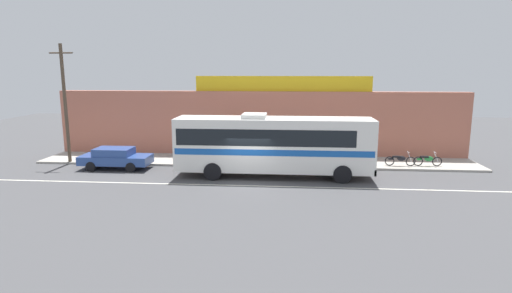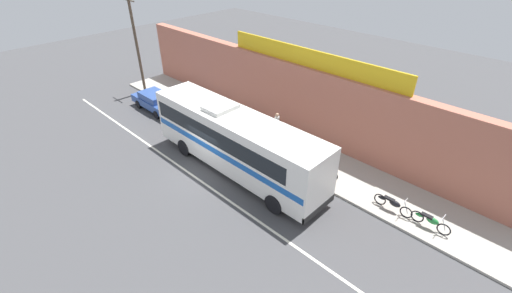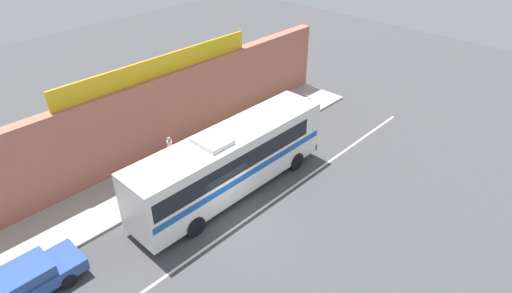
{
  "view_description": "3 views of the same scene",
  "coord_description": "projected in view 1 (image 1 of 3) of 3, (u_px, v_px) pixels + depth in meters",
  "views": [
    {
      "loc": [
        2.37,
        -22.57,
        6.32
      ],
      "look_at": [
        0.32,
        1.42,
        1.81
      ],
      "focal_mm": 28.69,
      "sensor_mm": 36.0,
      "label": 1
    },
    {
      "loc": [
        13.54,
        -9.53,
        11.92
      ],
      "look_at": [
        2.42,
        1.93,
        1.8
      ],
      "focal_mm": 24.03,
      "sensor_mm": 36.0,
      "label": 2
    },
    {
      "loc": [
        -10.82,
        -12.02,
        14.27
      ],
      "look_at": [
        4.1,
        2.18,
        1.21
      ],
      "focal_mm": 29.91,
      "sensor_mm": 36.0,
      "label": 3
    }
  ],
  "objects": [
    {
      "name": "storefront_facade",
      "position": [
        258.0,
        124.0,
        30.22
      ],
      "size": [
        30.0,
        0.7,
        4.8
      ],
      "primitive_type": "cube",
      "color": "#B26651",
      "rests_on": "ground_plane"
    },
    {
      "name": "motorcycle_blue",
      "position": [
        400.0,
        159.0,
        26.71
      ],
      "size": [
        1.97,
        0.56,
        0.94
      ],
      "color": "black",
      "rests_on": "sidewalk_slab"
    },
    {
      "name": "pedestrian_far_right",
      "position": [
        207.0,
        147.0,
        28.08
      ],
      "size": [
        0.3,
        0.48,
        1.72
      ],
      "color": "navy",
      "rests_on": "sidewalk_slab"
    },
    {
      "name": "road_center_stripe",
      "position": [
        247.0,
        186.0,
        22.68
      ],
      "size": [
        30.0,
        0.14,
        0.01
      ],
      "primitive_type": "cube",
      "color": "silver",
      "rests_on": "ground_plane"
    },
    {
      "name": "sidewalk_slab",
      "position": [
        256.0,
        161.0,
        28.54
      ],
      "size": [
        30.0,
        3.6,
        0.14
      ],
      "primitive_type": "cube",
      "color": "#A8A399",
      "rests_on": "ground_plane"
    },
    {
      "name": "parked_car",
      "position": [
        115.0,
        158.0,
        26.47
      ],
      "size": [
        4.49,
        1.84,
        1.37
      ],
      "color": "#2D4C93",
      "rests_on": "ground_plane"
    },
    {
      "name": "pedestrian_near_shop",
      "position": [
        266.0,
        145.0,
        28.79
      ],
      "size": [
        0.3,
        0.48,
        1.73
      ],
      "color": "black",
      "rests_on": "sidewalk_slab"
    },
    {
      "name": "intercity_bus",
      "position": [
        272.0,
        143.0,
        24.31
      ],
      "size": [
        11.64,
        2.6,
        3.78
      ],
      "color": "white",
      "rests_on": "ground_plane"
    },
    {
      "name": "storefront_billboard",
      "position": [
        283.0,
        84.0,
        29.53
      ],
      "size": [
        12.74,
        0.12,
        1.1
      ],
      "primitive_type": "cube",
      "color": "gold",
      "rests_on": "storefront_facade"
    },
    {
      "name": "motorcycle_black",
      "position": [
        336.0,
        158.0,
        27.1
      ],
      "size": [
        1.87,
        0.56,
        0.94
      ],
      "color": "black",
      "rests_on": "sidewalk_slab"
    },
    {
      "name": "utility_pole",
      "position": [
        65.0,
        102.0,
        27.33
      ],
      "size": [
        1.6,
        0.22,
        7.89
      ],
      "color": "brown",
      "rests_on": "sidewalk_slab"
    },
    {
      "name": "ground_plane",
      "position": [
        248.0,
        182.0,
        23.46
      ],
      "size": [
        70.0,
        70.0,
        0.0
      ],
      "primitive_type": "plane",
      "color": "#444447"
    },
    {
      "name": "motorcycle_orange",
      "position": [
        427.0,
        160.0,
        26.66
      ],
      "size": [
        1.83,
        0.56,
        0.94
      ],
      "color": "black",
      "rests_on": "sidewalk_slab"
    }
  ]
}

